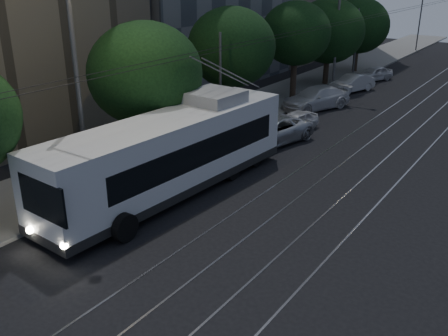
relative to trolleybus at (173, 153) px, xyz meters
name	(u,v)px	position (x,y,z in m)	size (l,w,h in m)	color
ground	(181,243)	(3.02, -3.24, -1.80)	(120.00, 120.00, 0.00)	black
sidewalk	(274,99)	(-4.48, 16.76, -1.73)	(5.00, 90.00, 0.15)	gray
tram_rails	(411,122)	(5.52, 16.76, -1.79)	(4.52, 90.00, 0.02)	#94949C
overhead_wires	(307,56)	(-1.96, 16.76, 1.67)	(2.23, 90.00, 6.00)	black
trolleybus	(173,153)	(0.00, 0.00, 0.00)	(3.44, 13.16, 5.63)	silver
pickup_silver	(271,131)	(0.20, 8.05, -1.07)	(2.42, 5.26, 1.46)	#B9BBC1
car_white_a	(295,122)	(0.32, 10.76, -1.20)	(1.43, 3.56, 1.21)	silver
car_white_b	(316,98)	(-0.91, 16.26, -1.04)	(2.13, 5.24, 1.52)	silver
car_white_c	(352,83)	(-0.78, 22.68, -1.13)	(1.42, 4.07, 1.34)	#BCBCC0
car_white_d	(374,74)	(-0.77, 27.80, -1.19)	(1.44, 3.58, 1.22)	silver
tree_1	(145,74)	(-3.48, 2.25, 2.61)	(5.51, 5.51, 6.90)	#32211B
tree_2	(231,47)	(-3.98, 10.35, 2.85)	(5.35, 5.35, 7.07)	#32211B
tree_3	(296,34)	(-3.48, 17.83, 2.97)	(5.01, 5.01, 7.04)	#32211B
tree_4	(329,31)	(-3.48, 23.70, 2.59)	(5.71, 5.71, 6.97)	#32211B
tree_5	(359,26)	(-3.48, 30.31, 2.45)	(5.49, 5.49, 6.73)	#32211B
streetlamp_near	(80,38)	(-2.36, -2.34, 4.84)	(2.66, 0.44, 11.14)	#5A5A5C
streetlamp_far	(344,9)	(-1.76, 22.22, 4.48)	(2.52, 0.44, 10.47)	#5A5A5C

